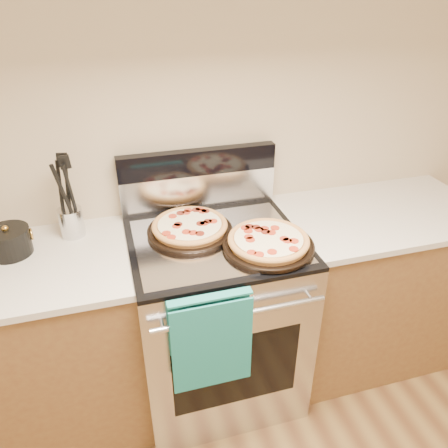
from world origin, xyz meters
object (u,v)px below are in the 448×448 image
object	(u,v)px
range_body	(216,319)
utensil_crock	(72,222)
pepperoni_pizza_back	(190,228)
pepperoni_pizza_front	(268,242)
saucepan	(9,243)

from	to	relation	value
range_body	utensil_crock	size ratio (longest dim) A/B	6.83
range_body	pepperoni_pizza_back	world-z (taller)	pepperoni_pizza_back
pepperoni_pizza_back	pepperoni_pizza_front	world-z (taller)	pepperoni_pizza_front
pepperoni_pizza_front	saucepan	bearing A→B (deg)	165.28
range_body	pepperoni_pizza_back	size ratio (longest dim) A/B	2.39
utensil_crock	saucepan	size ratio (longest dim) A/B	0.77
pepperoni_pizza_back	saucepan	distance (m)	0.76
range_body	pepperoni_pizza_front	distance (m)	0.56
pepperoni_pizza_back	utensil_crock	world-z (taller)	utensil_crock
range_body	saucepan	xyz separation A→B (m)	(-0.85, 0.13, 0.51)
pepperoni_pizza_front	utensil_crock	distance (m)	0.88
range_body	pepperoni_pizza_front	size ratio (longest dim) A/B	2.34
range_body	pepperoni_pizza_front	xyz separation A→B (m)	(0.19, -0.14, 0.50)
range_body	pepperoni_pizza_back	xyz separation A→B (m)	(-0.10, 0.07, 0.50)
pepperoni_pizza_front	saucepan	distance (m)	1.08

